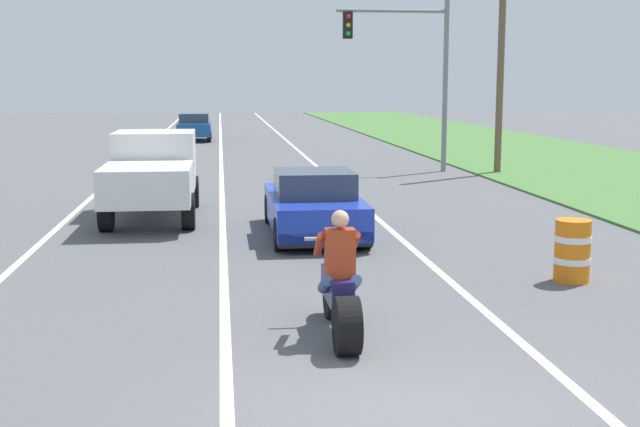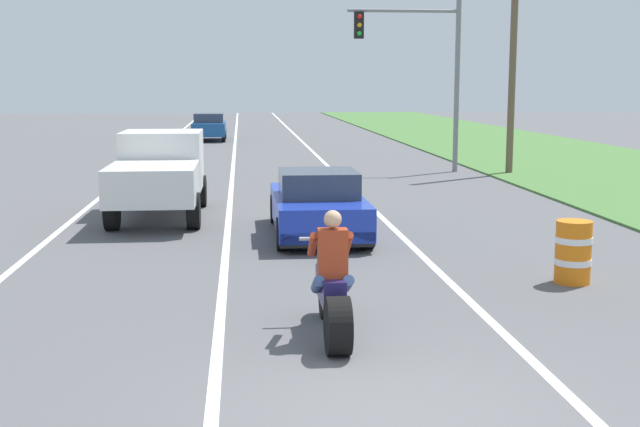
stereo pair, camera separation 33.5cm
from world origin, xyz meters
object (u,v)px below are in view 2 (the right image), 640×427
traffic_light_mast_near (424,59)px  distant_car_far_ahead (209,126)px  pickup_truck_left_lane_white (159,171)px  sports_car_blue (318,205)px  motorcycle_with_rider (333,292)px  construction_barrel_nearest (573,252)px

traffic_light_mast_near → distant_car_far_ahead: traffic_light_mast_near is taller
traffic_light_mast_near → distant_car_far_ahead: bearing=115.6°
pickup_truck_left_lane_white → distant_car_far_ahead: bearing=89.6°
distant_car_far_ahead → sports_car_blue: bearing=-83.5°
motorcycle_with_rider → construction_barrel_nearest: bearing=31.7°
traffic_light_mast_near → sports_car_blue: bearing=-112.0°
motorcycle_with_rider → sports_car_blue: (0.47, 7.08, 0.04)m
pickup_truck_left_lane_white → distant_car_far_ahead: size_ratio=1.20×
motorcycle_with_rider → distant_car_far_ahead: (-2.82, 36.09, 0.18)m
sports_car_blue → construction_barrel_nearest: size_ratio=4.30×
pickup_truck_left_lane_white → construction_barrel_nearest: pickup_truck_left_lane_white is taller
sports_car_blue → traffic_light_mast_near: bearing=68.0°
motorcycle_with_rider → pickup_truck_left_lane_white: (-3.02, 9.70, 0.51)m
pickup_truck_left_lane_white → construction_barrel_nearest: size_ratio=4.80×
traffic_light_mast_near → construction_barrel_nearest: (-1.20, -16.53, -3.45)m
distant_car_far_ahead → motorcycle_with_rider: bearing=-85.5°
traffic_light_mast_near → distant_car_far_ahead: (-8.14, 17.02, -3.18)m
motorcycle_with_rider → traffic_light_mast_near: bearing=74.4°
construction_barrel_nearest → distant_car_far_ahead: size_ratio=0.25×
motorcycle_with_rider → construction_barrel_nearest: 4.84m
sports_car_blue → pickup_truck_left_lane_white: pickup_truck_left_lane_white is taller
sports_car_blue → pickup_truck_left_lane_white: 4.39m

